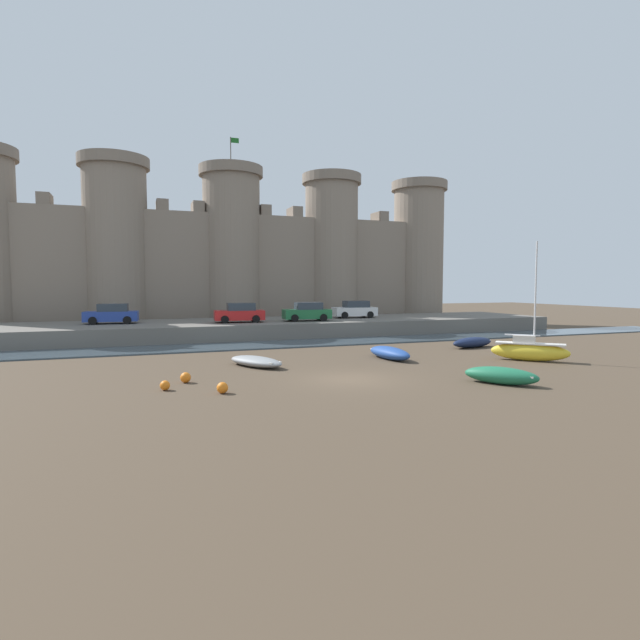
{
  "coord_description": "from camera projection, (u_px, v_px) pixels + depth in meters",
  "views": [
    {
      "loc": [
        -9.48,
        -21.42,
        4.49
      ],
      "look_at": [
        0.22,
        4.79,
        2.5
      ],
      "focal_mm": 28.0,
      "sensor_mm": 36.0,
      "label": 1
    }
  ],
  "objects": [
    {
      "name": "rowboat_midflat_centre",
      "position": [
        256.0,
        361.0,
        27.3
      ],
      "size": [
        3.07,
        4.01,
        0.57
      ],
      "color": "gray",
      "rests_on": "ground"
    },
    {
      "name": "water_channel",
      "position": [
        273.0,
        345.0,
        36.94
      ],
      "size": [
        80.0,
        4.5,
        0.1
      ],
      "primitive_type": "cube",
      "color": "#3D4C56",
      "rests_on": "ground"
    },
    {
      "name": "rowboat_foreground_right",
      "position": [
        501.0,
        375.0,
        22.48
      ],
      "size": [
        2.76,
        3.24,
        0.78
      ],
      "color": "#1E6B47",
      "rests_on": "ground"
    },
    {
      "name": "rowboat_foreground_left",
      "position": [
        389.0,
        353.0,
        30.03
      ],
      "size": [
        1.62,
        3.93,
        0.76
      ],
      "color": "#234793",
      "rests_on": "ground"
    },
    {
      "name": "car_quay_east",
      "position": [
        307.0,
        312.0,
        43.31
      ],
      "size": [
        4.21,
        2.11,
        1.62
      ],
      "color": "#1E6638",
      "rests_on": "quay_road"
    },
    {
      "name": "car_quay_centre_east",
      "position": [
        240.0,
        313.0,
        41.63
      ],
      "size": [
        4.21,
        2.11,
        1.62
      ],
      "color": "red",
      "rests_on": "quay_road"
    },
    {
      "name": "mooring_buoy_mid_mud",
      "position": [
        222.0,
        388.0,
        20.56
      ],
      "size": [
        0.47,
        0.47,
        0.47
      ],
      "primitive_type": "sphere",
      "color": "orange",
      "rests_on": "ground"
    },
    {
      "name": "rowboat_midflat_left",
      "position": [
        473.0,
        342.0,
        35.55
      ],
      "size": [
        3.92,
        2.01,
        0.73
      ],
      "color": "#141E3D",
      "rests_on": "ground"
    },
    {
      "name": "mooring_buoy_off_centre",
      "position": [
        165.0,
        385.0,
        21.16
      ],
      "size": [
        0.42,
        0.42,
        0.42
      ],
      "primitive_type": "sphere",
      "color": "orange",
      "rests_on": "ground"
    },
    {
      "name": "quay_road",
      "position": [
        252.0,
        328.0,
        43.68
      ],
      "size": [
        56.48,
        10.0,
        1.33
      ],
      "primitive_type": "cube",
      "color": "#666059",
      "rests_on": "ground"
    },
    {
      "name": "car_quay_centre_west",
      "position": [
        112.0,
        314.0,
        40.18
      ],
      "size": [
        4.21,
        2.11,
        1.62
      ],
      "color": "#263F99",
      "rests_on": "quay_road"
    },
    {
      "name": "castle",
      "position": [
        232.0,
        255.0,
        51.69
      ],
      "size": [
        50.99,
        6.51,
        19.53
      ],
      "color": "gray",
      "rests_on": "ground"
    },
    {
      "name": "ground_plane",
      "position": [
        351.0,
        379.0,
        23.64
      ],
      "size": [
        160.0,
        160.0,
        0.0
      ],
      "primitive_type": "plane",
      "color": "#4C3D2D"
    },
    {
      "name": "car_quay_west",
      "position": [
        355.0,
        310.0,
        47.34
      ],
      "size": [
        4.21,
        2.11,
        1.62
      ],
      "color": "silver",
      "rests_on": "quay_road"
    },
    {
      "name": "mooring_buoy_near_channel",
      "position": [
        186.0,
        378.0,
        22.79
      ],
      "size": [
        0.48,
        0.48,
        0.48
      ],
      "primitive_type": "sphere",
      "color": "orange",
      "rests_on": "ground"
    },
    {
      "name": "sailboat_foreground_centre",
      "position": [
        529.0,
        350.0,
        29.34
      ],
      "size": [
        3.75,
        3.79,
        6.99
      ],
      "color": "yellow",
      "rests_on": "ground"
    }
  ]
}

